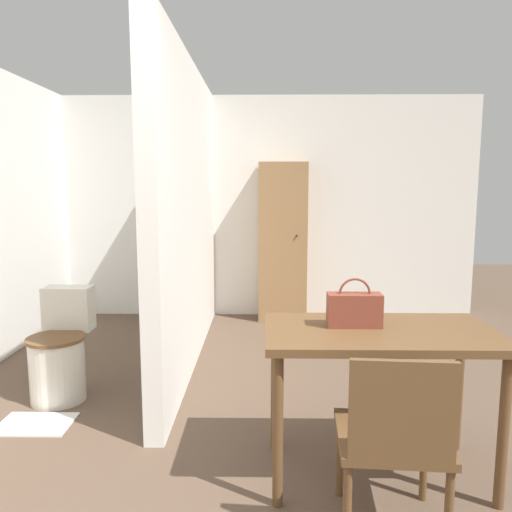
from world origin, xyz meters
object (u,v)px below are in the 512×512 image
object	(u,v)px
wooden_chair	(394,436)
toilet	(60,354)
dining_table	(379,348)
wooden_cabinet	(282,242)
handbag	(354,309)

from	to	relation	value
wooden_chair	toilet	distance (m)	2.45
dining_table	toilet	distance (m)	2.27
dining_table	wooden_cabinet	xyz separation A→B (m)	(-0.37, 3.09, 0.19)
dining_table	wooden_chair	bearing A→B (deg)	-94.62
handbag	dining_table	bearing A→B (deg)	-22.59
handbag	wooden_chair	bearing A→B (deg)	-80.72
dining_table	wooden_cabinet	size ratio (longest dim) A/B	0.66
wooden_chair	handbag	world-z (taller)	handbag
wooden_chair	dining_table	bearing A→B (deg)	89.66
dining_table	toilet	xyz separation A→B (m)	(-2.03, 0.95, -0.37)
handbag	toilet	bearing A→B (deg)	154.89
dining_table	handbag	world-z (taller)	handbag
handbag	wooden_cabinet	world-z (taller)	wooden_cabinet
dining_table	toilet	bearing A→B (deg)	155.04
wooden_chair	toilet	world-z (taller)	wooden_chair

